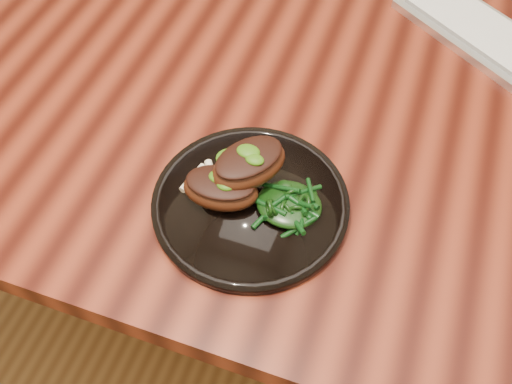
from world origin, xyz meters
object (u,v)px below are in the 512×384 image
keyboard (511,53)px  lamb_chop_front (220,188)px  desk (298,144)px  greens_heap (289,202)px  plate (250,203)px

keyboard → lamb_chop_front: bearing=-128.2°
desk → greens_heap: greens_heap is taller
desk → keyboard: (0.29, 0.23, 0.09)m
desk → lamb_chop_front: (-0.05, -0.21, 0.12)m
desk → lamb_chop_front: size_ratio=14.90×
plate → greens_heap: (0.05, 0.00, 0.02)m
lamb_chop_front → keyboard: (0.34, 0.43, -0.03)m
greens_heap → keyboard: 0.49m
lamb_chop_front → keyboard: 0.55m
plate → keyboard: size_ratio=0.62×
greens_heap → plate: bearing=-174.8°
plate → keyboard: (0.30, 0.42, 0.00)m
lamb_chop_front → greens_heap: size_ratio=1.25×
desk → keyboard: keyboard is taller
keyboard → desk: bearing=-142.1°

